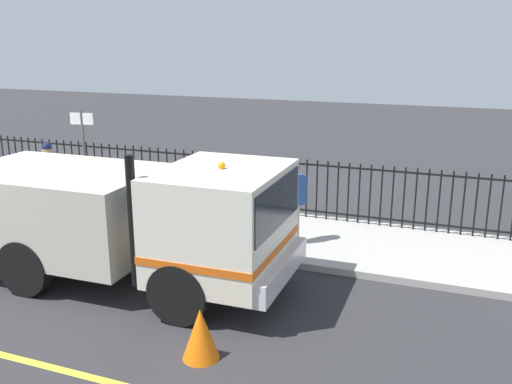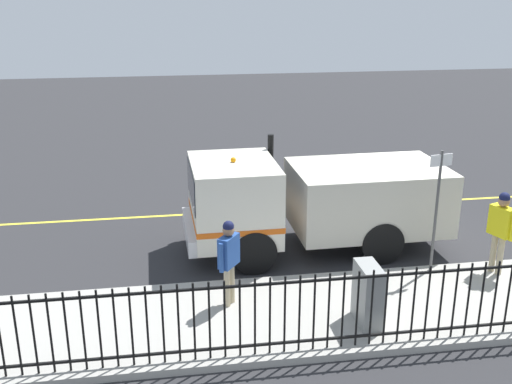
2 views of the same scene
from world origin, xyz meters
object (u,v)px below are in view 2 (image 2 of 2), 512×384
(work_truck, at_px, (303,198))
(street_sign, at_px, (438,198))
(worker_standing, at_px, (229,254))
(utility_cabinet, at_px, (368,294))
(traffic_cone, at_px, (207,213))
(pedestrian_distant, at_px, (501,224))

(work_truck, distance_m, street_sign, 2.98)
(worker_standing, height_order, utility_cabinet, worker_standing)
(street_sign, bearing_deg, traffic_cone, -128.44)
(worker_standing, bearing_deg, work_truck, -2.01)
(work_truck, distance_m, pedestrian_distant, 4.19)
(pedestrian_distant, relative_size, utility_cabinet, 1.61)
(work_truck, relative_size, utility_cabinet, 5.47)
(work_truck, relative_size, street_sign, 2.31)
(utility_cabinet, distance_m, street_sign, 2.91)
(worker_standing, bearing_deg, utility_cabinet, -77.81)
(utility_cabinet, bearing_deg, traffic_cone, -155.74)
(worker_standing, xyz_separation_m, street_sign, (-0.79, 4.35, 0.58))
(worker_standing, distance_m, street_sign, 4.46)
(pedestrian_distant, relative_size, traffic_cone, 2.47)
(work_truck, relative_size, pedestrian_distant, 3.39)
(street_sign, bearing_deg, pedestrian_distant, 75.71)
(pedestrian_distant, bearing_deg, utility_cabinet, 94.65)
(street_sign, bearing_deg, utility_cabinet, -48.08)
(utility_cabinet, xyz_separation_m, traffic_cone, (-5.32, -2.40, -0.32))
(traffic_cone, relative_size, street_sign, 0.28)
(utility_cabinet, height_order, traffic_cone, utility_cabinet)
(work_truck, xyz_separation_m, utility_cabinet, (3.58, 0.34, -0.58))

